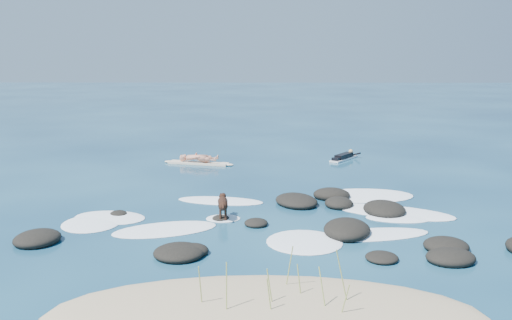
{
  "coord_description": "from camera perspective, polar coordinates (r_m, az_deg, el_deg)",
  "views": [
    {
      "loc": [
        -0.05,
        -18.66,
        5.21
      ],
      "look_at": [
        -0.34,
        4.0,
        0.9
      ],
      "focal_mm": 40.0,
      "sensor_mm": 36.0,
      "label": 1
    }
  ],
  "objects": [
    {
      "name": "sand_dune",
      "position": [
        11.68,
        0.92,
        -15.71
      ],
      "size": [
        9.0,
        4.4,
        0.6
      ],
      "primitive_type": "ellipsoid",
      "color": "#9E8966",
      "rests_on": "ground"
    },
    {
      "name": "dog",
      "position": [
        18.01,
        -3.34,
        -4.34
      ],
      "size": [
        0.38,
        1.24,
        0.79
      ],
      "rotation": [
        0.0,
        0.0,
        1.66
      ],
      "color": "black",
      "rests_on": "ground"
    },
    {
      "name": "paddling_surfer_rig",
      "position": [
        28.31,
        8.81,
        0.32
      ],
      "size": [
        1.7,
        2.11,
        0.41
      ],
      "rotation": [
        0.0,
        0.0,
        0.96
      ],
      "color": "white",
      "rests_on": "ground"
    },
    {
      "name": "ground",
      "position": [
        19.37,
        0.85,
        -4.83
      ],
      "size": [
        160.0,
        160.0,
        0.0
      ],
      "primitive_type": "plane",
      "color": "#0A2642",
      "rests_on": "ground"
    },
    {
      "name": "standing_surfer_rig",
      "position": [
        26.84,
        -5.8,
        1.2
      ],
      "size": [
        3.42,
        1.26,
        1.96
      ],
      "rotation": [
        0.0,
        0.0,
        -0.24
      ],
      "color": "beige",
      "rests_on": "ground"
    },
    {
      "name": "breaking_foam",
      "position": [
        18.44,
        2.72,
        -5.62
      ],
      "size": [
        12.78,
        7.8,
        0.12
      ],
      "color": "white",
      "rests_on": "ground"
    },
    {
      "name": "dune_grass",
      "position": [
        11.66,
        2.85,
        -12.49
      ],
      "size": [
        3.01,
        1.51,
        1.23
      ],
      "color": "#94A34F",
      "rests_on": "ground"
    },
    {
      "name": "reef_rocks",
      "position": [
        17.33,
        6.97,
        -6.41
      ],
      "size": [
        14.66,
        7.64,
        0.57
      ],
      "color": "black",
      "rests_on": "ground"
    }
  ]
}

